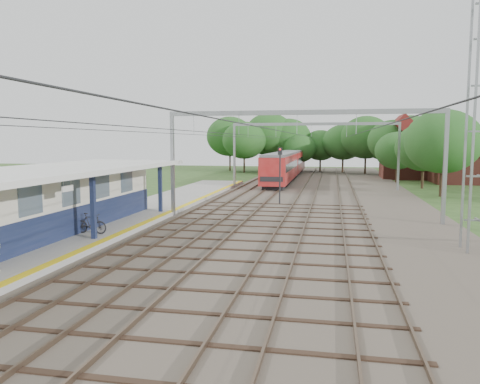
# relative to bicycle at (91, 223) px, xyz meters

# --- Properties ---
(ground) EXTENTS (160.00, 160.00, 0.00)m
(ground) POSITION_rel_bicycle_xyz_m (6.65, -7.09, -0.88)
(ground) COLOR #2D4C1E
(ground) RESTS_ON ground
(ballast_bed) EXTENTS (18.00, 90.00, 0.10)m
(ballast_bed) POSITION_rel_bicycle_xyz_m (10.65, 22.91, -0.83)
(ballast_bed) COLOR #473D33
(ballast_bed) RESTS_ON ground
(platform) EXTENTS (5.00, 52.00, 0.35)m
(platform) POSITION_rel_bicycle_xyz_m (-0.85, 6.91, -0.70)
(platform) COLOR gray
(platform) RESTS_ON ground
(yellow_stripe) EXTENTS (0.45, 52.00, 0.01)m
(yellow_stripe) POSITION_rel_bicycle_xyz_m (1.40, 6.91, -0.52)
(yellow_stripe) COLOR yellow
(yellow_stripe) RESTS_ON platform
(station_building) EXTENTS (3.41, 18.00, 3.40)m
(station_building) POSITION_rel_bicycle_xyz_m (-2.22, -0.09, 1.17)
(station_building) COLOR beige
(station_building) RESTS_ON platform
(canopy) EXTENTS (6.40, 20.00, 3.44)m
(canopy) POSITION_rel_bicycle_xyz_m (-1.12, -1.09, 2.76)
(canopy) COLOR #131C3C
(canopy) RESTS_ON platform
(rail_tracks) EXTENTS (11.80, 88.00, 0.15)m
(rail_tracks) POSITION_rel_bicycle_xyz_m (8.15, 22.91, -0.70)
(rail_tracks) COLOR brown
(rail_tracks) RESTS_ON ballast_bed
(catenary_system) EXTENTS (17.22, 88.00, 7.00)m
(catenary_system) POSITION_rel_bicycle_xyz_m (10.04, 18.19, 4.63)
(catenary_system) COLOR gray
(catenary_system) RESTS_ON ground
(tree_band) EXTENTS (31.72, 30.88, 8.82)m
(tree_band) POSITION_rel_bicycle_xyz_m (10.50, 50.03, 4.04)
(tree_band) COLOR #382619
(tree_band) RESTS_ON ground
(house_near) EXTENTS (7.00, 6.12, 7.89)m
(house_near) POSITION_rel_bicycle_xyz_m (27.65, 38.91, 2.11)
(house_near) COLOR brown
(house_near) RESTS_ON ground
(house_far) EXTENTS (8.00, 6.12, 8.66)m
(house_far) POSITION_rel_bicycle_xyz_m (22.65, 44.91, 2.35)
(house_far) COLOR brown
(house_far) RESTS_ON ground
(bicycle) EXTENTS (1.79, 0.61, 1.06)m
(bicycle) POSITION_rel_bicycle_xyz_m (0.00, 0.00, 0.00)
(bicycle) COLOR black
(bicycle) RESTS_ON platform
(train) EXTENTS (2.73, 34.04, 3.60)m
(train) POSITION_rel_bicycle_xyz_m (6.15, 41.46, 1.14)
(train) COLOR black
(train) RESTS_ON ballast_bed
(signal_post) EXTENTS (0.33, 0.28, 4.57)m
(signal_post) POSITION_rel_bicycle_xyz_m (8.00, 15.24, 2.05)
(signal_post) COLOR black
(signal_post) RESTS_ON ground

